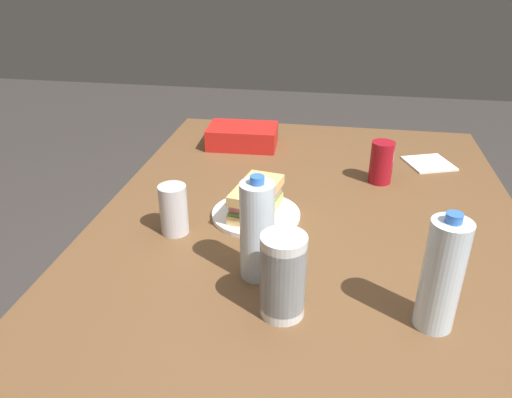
{
  "coord_description": "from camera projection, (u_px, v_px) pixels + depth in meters",
  "views": [
    {
      "loc": [
        1.01,
        0.05,
        1.36
      ],
      "look_at": [
        -0.06,
        -0.13,
        0.79
      ],
      "focal_mm": 34.45,
      "sensor_mm": 36.0,
      "label": 1
    }
  ],
  "objects": [
    {
      "name": "soda_can_silver",
      "position": [
        174.0,
        210.0,
        1.15
      ],
      "size": [
        0.07,
        0.07,
        0.12
      ],
      "primitive_type": "cylinder",
      "color": "silver",
      "rests_on": "dining_table"
    },
    {
      "name": "soda_can_red",
      "position": [
        381.0,
        162.0,
        1.4
      ],
      "size": [
        0.07,
        0.07,
        0.12
      ],
      "primitive_type": "cylinder",
      "color": "maroon",
      "rests_on": "dining_table"
    },
    {
      "name": "sandwich",
      "position": [
        256.0,
        199.0,
        1.22
      ],
      "size": [
        0.2,
        0.12,
        0.08
      ],
      "color": "#DBB26B",
      "rests_on": "paper_plate"
    },
    {
      "name": "paper_napkin",
      "position": [
        429.0,
        163.0,
        1.54
      ],
      "size": [
        0.17,
        0.17,
        0.01
      ],
      "primitive_type": "cube",
      "rotation": [
        0.0,
        0.0,
        5.07
      ],
      "color": "white",
      "rests_on": "dining_table"
    },
    {
      "name": "dining_table",
      "position": [
        305.0,
        262.0,
        1.21
      ],
      "size": [
        1.59,
        1.07,
        0.74
      ],
      "color": "brown",
      "rests_on": "ground_plane"
    },
    {
      "name": "plastic_cup_stack",
      "position": [
        283.0,
        276.0,
        0.89
      ],
      "size": [
        0.08,
        0.08,
        0.17
      ],
      "color": "silver",
      "rests_on": "dining_table"
    },
    {
      "name": "water_bottle_spare",
      "position": [
        257.0,
        231.0,
        0.98
      ],
      "size": [
        0.07,
        0.07,
        0.23
      ],
      "color": "silver",
      "rests_on": "dining_table"
    },
    {
      "name": "paper_plate",
      "position": [
        256.0,
        214.0,
        1.25
      ],
      "size": [
        0.22,
        0.22,
        0.01
      ],
      "primitive_type": "cylinder",
      "color": "white",
      "rests_on": "dining_table"
    },
    {
      "name": "chip_bag",
      "position": [
        243.0,
        136.0,
        1.67
      ],
      "size": [
        0.16,
        0.24,
        0.07
      ],
      "primitive_type": "cube",
      "rotation": [
        0.0,
        0.0,
        4.75
      ],
      "color": "red",
      "rests_on": "dining_table"
    },
    {
      "name": "water_bottle_tall",
      "position": [
        442.0,
        275.0,
        0.85
      ],
      "size": [
        0.07,
        0.07,
        0.23
      ],
      "color": "silver",
      "rests_on": "dining_table"
    }
  ]
}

